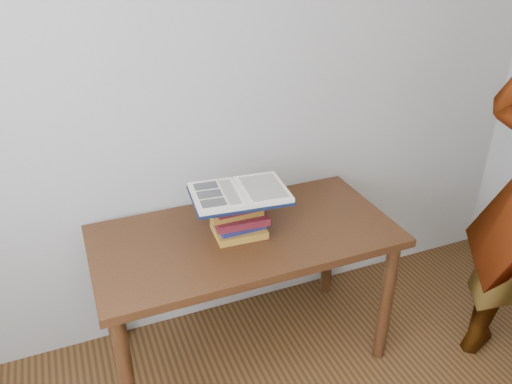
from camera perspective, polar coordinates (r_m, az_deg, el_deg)
name	(u,v)px	position (r m, az deg, el deg)	size (l,w,h in m)	color
desk	(245,251)	(2.25, -1.23, -6.76)	(1.32, 0.66, 0.71)	#472611
book_stack	(238,213)	(2.15, -2.09, -2.46)	(0.25, 0.20, 0.18)	olive
open_book	(240,193)	(2.09, -1.87, -0.16)	(0.43, 0.32, 0.03)	black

